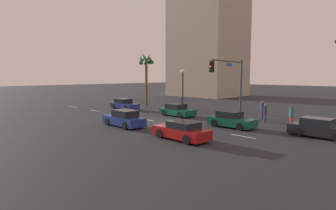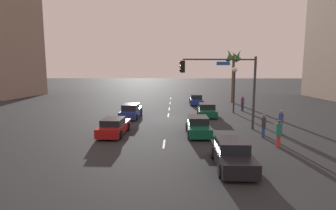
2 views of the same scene
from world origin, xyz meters
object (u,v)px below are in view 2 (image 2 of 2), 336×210
at_px(car_3, 198,126).
at_px(streetlamp, 234,80).
at_px(car_5, 131,111).
at_px(palm_tree_1, 234,62).
at_px(car_0, 232,155).
at_px(pedestrian_1, 279,133).
at_px(pedestrian_3, 281,121).
at_px(car_4, 207,110).
at_px(car_1, 196,100).
at_px(pedestrian_0, 243,103).
at_px(building_1, 1,62).
at_px(car_2, 114,127).
at_px(traffic_signal, 228,79).
at_px(pedestrian_2, 264,125).

height_order(car_3, streetlamp, streetlamp).
relative_size(car_5, palm_tree_1, 0.58).
xyz_separation_m(car_0, pedestrian_1, (-3.54, 3.73, 0.30)).
bearing_deg(pedestrian_3, car_4, -147.51).
xyz_separation_m(car_1, pedestrian_3, (16.90, 5.22, 0.34)).
bearing_deg(car_0, palm_tree_1, 167.91).
bearing_deg(streetlamp, car_4, -56.31).
distance_m(pedestrian_0, building_1, 56.49).
bearing_deg(building_1, streetlamp, 52.31).
bearing_deg(pedestrian_1, pedestrian_0, 174.61).
bearing_deg(car_1, pedestrian_3, 17.16).
distance_m(car_1, car_2, 19.10).
bearing_deg(pedestrian_3, car_3, -86.16).
bearing_deg(traffic_signal, car_3, -55.92).
relative_size(pedestrian_0, pedestrian_3, 0.97).
xyz_separation_m(car_2, pedestrian_3, (-0.59, 12.91, 0.36)).
relative_size(car_3, pedestrian_2, 2.34).
relative_size(car_3, car_4, 0.97).
xyz_separation_m(car_1, pedestrian_1, (20.49, 3.68, 0.31)).
height_order(car_0, car_4, car_0).
relative_size(car_2, car_5, 0.96).
relative_size(car_1, pedestrian_3, 2.43).
distance_m(car_4, building_1, 54.66).
bearing_deg(pedestrian_0, car_3, -28.49).
bearing_deg(pedestrian_1, palm_tree_1, 175.32).
distance_m(car_4, pedestrian_1, 11.62).
relative_size(streetlamp, building_1, 0.40).
bearing_deg(building_1, pedestrian_1, 42.21).
height_order(streetlamp, building_1, building_1).
bearing_deg(car_3, pedestrian_2, 81.23).
xyz_separation_m(pedestrian_3, palm_tree_1, (-18.89, 0.31, 5.02)).
xyz_separation_m(car_4, pedestrian_1, (11.14, 3.28, 0.33)).
bearing_deg(car_4, car_0, -1.77).
xyz_separation_m(car_4, car_5, (1.14, -7.95, 0.05)).
bearing_deg(pedestrian_2, pedestrian_0, 172.79).
distance_m(car_0, car_2, 10.06).
xyz_separation_m(car_1, pedestrian_0, (5.74, 5.07, 0.30)).
xyz_separation_m(car_5, building_1, (-33.63, -35.60, 5.89)).
relative_size(pedestrian_0, pedestrian_1, 1.00).
height_order(car_1, building_1, building_1).
bearing_deg(pedestrian_3, car_0, -36.44).
relative_size(car_2, building_1, 0.33).
bearing_deg(pedestrian_1, streetlamp, 179.90).
xyz_separation_m(car_5, traffic_signal, (5.12, 8.88, 3.50)).
height_order(car_5, pedestrian_1, pedestrian_1).
xyz_separation_m(car_1, traffic_signal, (15.61, 1.33, 3.53)).
bearing_deg(car_5, car_3, 42.75).
bearing_deg(car_3, streetlamp, 154.21).
height_order(car_1, car_2, car_1).
bearing_deg(pedestrian_2, building_1, -131.45).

